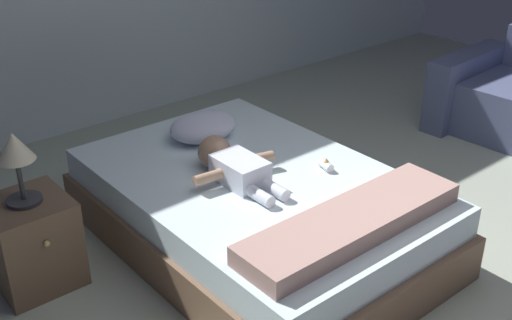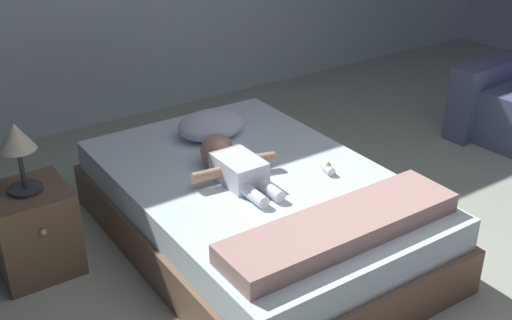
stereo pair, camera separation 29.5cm
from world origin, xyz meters
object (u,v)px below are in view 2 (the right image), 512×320
nightstand (33,230)px  bed (256,210)px  lamp (17,143)px  pillow (211,125)px  toothbrush (256,162)px  baby (232,164)px  baby_bottle (328,168)px

nightstand → bed: bearing=-22.3°
lamp → pillow: bearing=6.3°
toothbrush → nightstand: nightstand is taller
baby → nightstand: bearing=159.4°
pillow → baby_bottle: 0.81m
nightstand → toothbrush: bearing=-15.0°
toothbrush → bed: bearing=-124.5°
baby → bed: bearing=-36.4°
baby → baby_bottle: baby is taller
baby → lamp: (-0.99, 0.37, 0.24)m
toothbrush → baby_bottle: bearing=-50.4°
lamp → baby_bottle: 1.60m
bed → toothbrush: bearing=55.5°
pillow → nightstand: 1.19m
baby → toothbrush: baby is taller
baby_bottle → toothbrush: bearing=129.6°
lamp → baby_bottle: bearing=-23.6°
toothbrush → baby_bottle: (0.26, -0.31, 0.02)m
pillow → nightstand: bearing=-173.7°
baby → nightstand: 1.09m
bed → nightstand: bearing=157.7°
bed → lamp: size_ratio=5.45×
bed → nightstand: size_ratio=4.26×
baby_bottle → nightstand: bearing=156.4°
pillow → baby: 0.53m
baby → nightstand: (-0.99, 0.37, -0.26)m
pillow → lamp: lamp is taller
baby → baby_bottle: bearing=-29.7°
pillow → baby: baby is taller
bed → lamp: lamp is taller
toothbrush → lamp: (-1.18, 0.32, 0.31)m
pillow → nightstand: pillow is taller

